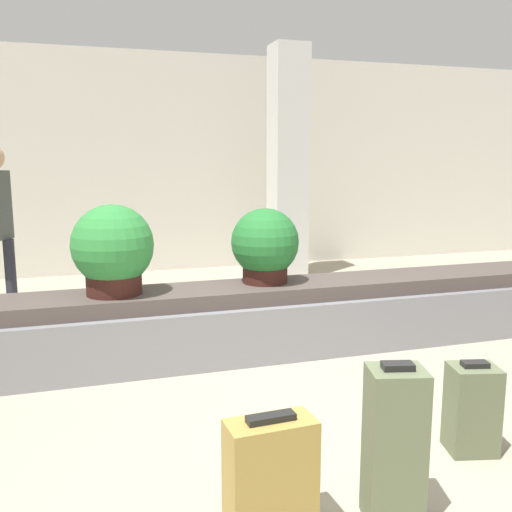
{
  "coord_description": "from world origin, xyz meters",
  "views": [
    {
      "loc": [
        -1.43,
        -2.93,
        1.68
      ],
      "look_at": [
        0.0,
        1.65,
        0.85
      ],
      "focal_mm": 40.0,
      "sensor_mm": 36.0,
      "label": 1
    }
  ],
  "objects_px": {
    "suitcase_2": "(472,409)",
    "suitcase_4": "(394,446)",
    "suitcase_3": "(271,478)",
    "potted_plant_0": "(113,250)",
    "potted_plant_1": "(265,246)",
    "pillar": "(288,164)"
  },
  "relations": [
    {
      "from": "suitcase_4",
      "to": "pillar",
      "type": "bearing_deg",
      "value": 89.02
    },
    {
      "from": "suitcase_3",
      "to": "suitcase_4",
      "type": "distance_m",
      "value": 0.59
    },
    {
      "from": "suitcase_3",
      "to": "suitcase_2",
      "type": "bearing_deg",
      "value": 12.18
    },
    {
      "from": "suitcase_4",
      "to": "potted_plant_0",
      "type": "relative_size",
      "value": 1.08
    },
    {
      "from": "pillar",
      "to": "suitcase_3",
      "type": "height_order",
      "value": "pillar"
    },
    {
      "from": "potted_plant_0",
      "to": "potted_plant_1",
      "type": "distance_m",
      "value": 1.29
    },
    {
      "from": "pillar",
      "to": "suitcase_2",
      "type": "relative_size",
      "value": 5.89
    },
    {
      "from": "suitcase_2",
      "to": "suitcase_4",
      "type": "xyz_separation_m",
      "value": [
        -0.77,
        -0.44,
        0.12
      ]
    },
    {
      "from": "potted_plant_0",
      "to": "suitcase_3",
      "type": "bearing_deg",
      "value": -77.91
    },
    {
      "from": "suitcase_2",
      "to": "suitcase_4",
      "type": "distance_m",
      "value": 0.89
    },
    {
      "from": "suitcase_2",
      "to": "suitcase_4",
      "type": "bearing_deg",
      "value": -136.54
    },
    {
      "from": "suitcase_2",
      "to": "potted_plant_1",
      "type": "relative_size",
      "value": 0.83
    },
    {
      "from": "pillar",
      "to": "potted_plant_1",
      "type": "xyz_separation_m",
      "value": [
        -1.28,
        -2.88,
        -0.67
      ]
    },
    {
      "from": "potted_plant_1",
      "to": "pillar",
      "type": "bearing_deg",
      "value": 65.98
    },
    {
      "from": "suitcase_2",
      "to": "potted_plant_0",
      "type": "relative_size",
      "value": 0.75
    },
    {
      "from": "potted_plant_1",
      "to": "potted_plant_0",
      "type": "bearing_deg",
      "value": -177.36
    },
    {
      "from": "pillar",
      "to": "potted_plant_0",
      "type": "height_order",
      "value": "pillar"
    },
    {
      "from": "suitcase_2",
      "to": "potted_plant_1",
      "type": "height_order",
      "value": "potted_plant_1"
    },
    {
      "from": "potted_plant_1",
      "to": "suitcase_4",
      "type": "bearing_deg",
      "value": -94.63
    },
    {
      "from": "potted_plant_0",
      "to": "potted_plant_1",
      "type": "bearing_deg",
      "value": 2.64
    },
    {
      "from": "suitcase_3",
      "to": "potted_plant_0",
      "type": "distance_m",
      "value": 2.53
    },
    {
      "from": "suitcase_3",
      "to": "potted_plant_0",
      "type": "height_order",
      "value": "potted_plant_0"
    }
  ]
}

